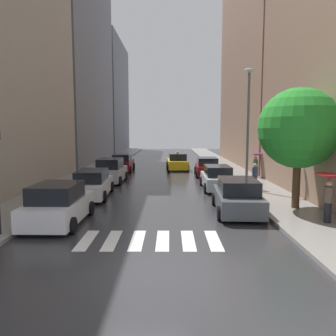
# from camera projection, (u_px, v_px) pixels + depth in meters

# --- Properties ---
(ground_plane) EXTENTS (28.00, 72.00, 0.04)m
(ground_plane) POSITION_uv_depth(u_px,v_px,m) (163.00, 170.00, 32.69)
(ground_plane) COLOR #2D2D2F
(sidewalk_left) EXTENTS (3.00, 72.00, 0.15)m
(sidewalk_left) POSITION_uv_depth(u_px,v_px,m) (98.00, 169.00, 32.72)
(sidewalk_left) COLOR gray
(sidewalk_left) RESTS_ON ground
(sidewalk_right) EXTENTS (3.00, 72.00, 0.15)m
(sidewalk_right) POSITION_uv_depth(u_px,v_px,m) (228.00, 169.00, 32.64)
(sidewalk_right) COLOR gray
(sidewalk_right) RESTS_ON ground
(crosswalk_stripes) EXTENTS (4.95, 2.20, 0.01)m
(crosswalk_stripes) POSITION_uv_depth(u_px,v_px,m) (150.00, 240.00, 11.63)
(crosswalk_stripes) COLOR silver
(crosswalk_stripes) RESTS_ON ground
(building_left_mid) EXTENTS (6.00, 19.89, 23.06)m
(building_left_mid) POSITION_uv_depth(u_px,v_px,m) (73.00, 67.00, 39.73)
(building_left_mid) COLOR slate
(building_left_mid) RESTS_ON ground
(building_left_far) EXTENTS (6.00, 18.57, 19.74)m
(building_left_far) POSITION_uv_depth(u_px,v_px,m) (106.00, 97.00, 60.16)
(building_left_far) COLOR slate
(building_left_far) RESTS_ON ground
(building_right_mid) EXTENTS (6.00, 21.03, 22.89)m
(building_right_mid) POSITION_uv_depth(u_px,v_px,m) (263.00, 61.00, 36.22)
(building_right_mid) COLOR #8C6B56
(building_right_mid) RESTS_ON ground
(parked_car_left_nearest) EXTENTS (2.22, 4.18, 1.71)m
(parked_car_left_nearest) POSITION_uv_depth(u_px,v_px,m) (58.00, 205.00, 13.63)
(parked_car_left_nearest) COLOR silver
(parked_car_left_nearest) RESTS_ON ground
(parked_car_left_second) EXTENTS (2.17, 4.85, 1.60)m
(parked_car_left_second) POSITION_uv_depth(u_px,v_px,m) (93.00, 184.00, 19.15)
(parked_car_left_second) COLOR silver
(parked_car_left_second) RESTS_ON ground
(parked_car_left_third) EXTENTS (2.16, 4.13, 1.80)m
(parked_car_left_third) POSITION_uv_depth(u_px,v_px,m) (111.00, 171.00, 24.51)
(parked_car_left_third) COLOR #B2B7BF
(parked_car_left_third) RESTS_ON ground
(parked_car_left_fourth) EXTENTS (1.99, 4.62, 1.65)m
(parked_car_left_fourth) POSITION_uv_depth(u_px,v_px,m) (123.00, 163.00, 31.21)
(parked_car_left_fourth) COLOR maroon
(parked_car_left_fourth) RESTS_ON ground
(parked_car_right_nearest) EXTENTS (2.30, 4.60, 1.63)m
(parked_car_right_nearest) POSITION_uv_depth(u_px,v_px,m) (237.00, 197.00, 15.49)
(parked_car_right_nearest) COLOR #474C51
(parked_car_right_nearest) RESTS_ON ground
(parked_car_right_second) EXTENTS (2.01, 4.38, 1.58)m
(parked_car_right_second) POSITION_uv_depth(u_px,v_px,m) (217.00, 178.00, 21.63)
(parked_car_right_second) COLOR #B2B7BF
(parked_car_right_second) RESTS_ON ground
(parked_car_right_third) EXTENTS (2.15, 4.14, 1.59)m
(parked_car_right_third) POSITION_uv_depth(u_px,v_px,m) (207.00, 167.00, 28.02)
(parked_car_right_third) COLOR maroon
(parked_car_right_third) RESTS_ON ground
(taxi_midroad) EXTENTS (2.21, 4.69, 1.81)m
(taxi_midroad) POSITION_uv_depth(u_px,v_px,m) (177.00, 162.00, 32.57)
(taxi_midroad) COLOR yellow
(taxi_midroad) RESTS_ON ground
(pedestrian_foreground) EXTENTS (1.08, 1.08, 1.90)m
(pedestrian_foreground) POSITION_uv_depth(u_px,v_px,m) (256.00, 159.00, 26.30)
(pedestrian_foreground) COLOR gray
(pedestrian_foreground) RESTS_ON sidewalk_right
(pedestrian_by_kerb) EXTENTS (1.11, 1.11, 1.99)m
(pedestrian_by_kerb) POSITION_uv_depth(u_px,v_px,m) (329.00, 186.00, 13.20)
(pedestrian_by_kerb) COLOR black
(pedestrian_by_kerb) RESTS_ON sidewalk_right
(pedestrian_far_side) EXTENTS (0.36, 0.36, 1.66)m
(pedestrian_far_side) POSITION_uv_depth(u_px,v_px,m) (255.00, 176.00, 20.75)
(pedestrian_far_side) COLOR navy
(pedestrian_far_side) RESTS_ON sidewalk_right
(street_tree_right) EXTENTS (3.80, 3.80, 5.73)m
(street_tree_right) POSITION_uv_depth(u_px,v_px,m) (299.00, 128.00, 15.49)
(street_tree_right) COLOR #513823
(street_tree_right) RESTS_ON sidewalk_right
(lamp_post_right) EXTENTS (0.60, 0.28, 7.49)m
(lamp_post_right) POSITION_uv_depth(u_px,v_px,m) (248.00, 121.00, 20.37)
(lamp_post_right) COLOR #595B60
(lamp_post_right) RESTS_ON sidewalk_right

